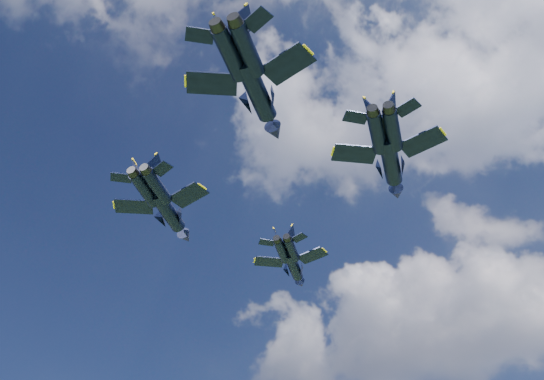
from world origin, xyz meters
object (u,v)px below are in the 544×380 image
at_px(jet_left, 169,213).
at_px(jet_right, 391,163).
at_px(jet_lead, 294,267).
at_px(jet_slot, 258,94).

height_order(jet_left, jet_right, jet_left).
height_order(jet_lead, jet_right, jet_right).
distance_m(jet_left, jet_slot, 23.38).
height_order(jet_lead, jet_slot, jet_slot).
bearing_deg(jet_right, jet_left, 174.61).
distance_m(jet_right, jet_slot, 18.48).
xyz_separation_m(jet_lead, jet_right, (19.17, -15.47, -0.39)).
bearing_deg(jet_slot, jet_lead, 99.95).
xyz_separation_m(jet_left, jet_slot, (19.20, -13.34, -0.08)).
bearing_deg(jet_lead, jet_right, -49.94).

